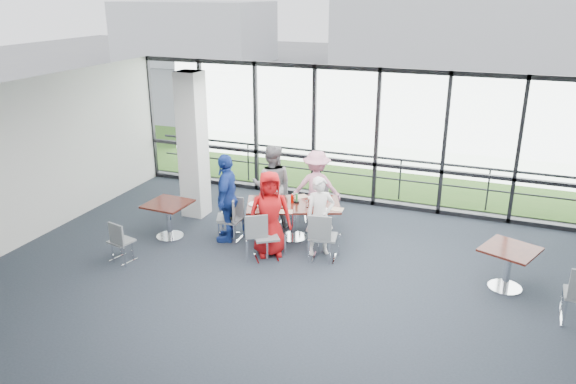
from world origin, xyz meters
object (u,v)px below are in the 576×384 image
(chair_main_fr, at_px, (314,202))
(chair_spare_lb, at_px, (231,220))
(structural_column, at_px, (193,146))
(chair_main_nr, at_px, (324,237))
(diner_far_right, at_px, (316,187))
(main_table, at_px, (293,210))
(side_table_left, at_px, (168,209))
(diner_far_left, at_px, (272,185))
(chair_main_fl, at_px, (274,201))
(chair_main_end, at_px, (228,217))
(diner_near_left, at_px, (270,214))
(chair_spare_la, at_px, (121,241))
(diner_near_right, at_px, (320,216))
(side_table_right, at_px, (509,255))
(diner_end, at_px, (227,198))
(chair_main_nl, at_px, (266,237))

(chair_main_fr, height_order, chair_spare_lb, chair_main_fr)
(structural_column, distance_m, chair_main_nr, 3.74)
(diner_far_right, height_order, chair_main_fr, diner_far_right)
(main_table, height_order, side_table_left, same)
(diner_far_left, height_order, chair_main_nr, diner_far_left)
(diner_far_right, distance_m, chair_main_fl, 1.00)
(chair_main_fr, bearing_deg, chair_main_end, 26.70)
(side_table_left, height_order, diner_far_right, diner_far_right)
(side_table_left, height_order, chair_main_nr, chair_main_nr)
(chair_main_fl, height_order, chair_main_fr, chair_main_fl)
(structural_column, xyz_separation_m, diner_near_left, (2.34, -1.28, -0.77))
(chair_main_fl, distance_m, chair_spare_la, 3.42)
(chair_spare_lb, bearing_deg, structural_column, -38.20)
(main_table, bearing_deg, side_table_left, 178.55)
(structural_column, xyz_separation_m, diner_near_right, (3.22, -0.92, -0.83))
(side_table_right, xyz_separation_m, diner_far_right, (-3.93, 1.60, 0.17))
(structural_column, distance_m, chair_main_end, 1.93)
(side_table_left, distance_m, chair_spare_lb, 1.29)
(diner_far_right, bearing_deg, diner_end, 33.85)
(diner_near_right, relative_size, chair_spare_la, 1.92)
(main_table, bearing_deg, diner_end, -177.71)
(diner_far_right, bearing_deg, diner_near_right, 96.91)
(main_table, xyz_separation_m, chair_spare_la, (-2.62, -2.11, -0.22))
(diner_end, distance_m, chair_main_end, 0.46)
(diner_far_left, xyz_separation_m, diner_end, (-0.53, -1.04, 0.02))
(structural_column, height_order, main_table, structural_column)
(chair_main_nr, bearing_deg, diner_far_left, 132.89)
(side_table_left, relative_size, side_table_right, 0.80)
(diner_near_right, height_order, chair_main_fr, diner_near_right)
(diner_near_right, xyz_separation_m, chair_main_fl, (-1.46, 1.23, -0.33))
(chair_main_end, bearing_deg, chair_spare_lb, 38.02)
(chair_main_nr, relative_size, chair_spare_la, 1.15)
(diner_end, relative_size, chair_spare_la, 2.26)
(chair_main_nl, bearing_deg, diner_near_left, 59.47)
(chair_main_nr, relative_size, chair_main_fr, 1.09)
(structural_column, bearing_deg, chair_spare_la, -92.57)
(side_table_left, relative_size, chair_main_nl, 0.95)
(diner_end, relative_size, chair_main_end, 2.03)
(structural_column, relative_size, diner_far_left, 1.80)
(diner_far_left, distance_m, chair_spare_lb, 1.22)
(chair_main_fl, bearing_deg, diner_far_left, 93.94)
(chair_spare_lb, bearing_deg, chair_main_fr, -132.08)
(diner_near_right, distance_m, diner_end, 1.93)
(main_table, bearing_deg, chair_spare_la, -162.77)
(structural_column, xyz_separation_m, chair_main_fr, (2.59, 0.60, -1.18))
(main_table, height_order, diner_far_left, diner_far_left)
(chair_main_fl, bearing_deg, chair_spare_la, 45.87)
(diner_far_right, bearing_deg, main_table, 66.61)
(side_table_left, bearing_deg, chair_main_fl, 44.81)
(side_table_right, distance_m, diner_far_left, 4.91)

